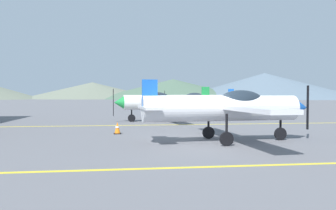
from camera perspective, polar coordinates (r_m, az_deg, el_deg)
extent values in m
plane|color=slate|center=(13.45, 4.44, -6.47)|extent=(400.00, 400.00, 0.00)
cube|color=yellow|center=(9.15, 10.34, -10.41)|extent=(80.00, 0.16, 0.01)
cube|color=yellow|center=(21.03, 0.10, -3.45)|extent=(80.00, 0.16, 0.01)
cylinder|color=silver|center=(13.57, 9.23, -0.56)|extent=(6.53, 1.55, 1.05)
cone|color=blue|center=(15.22, 21.87, -0.41)|extent=(0.73, 0.94, 0.89)
cube|color=black|center=(15.44, 23.04, -0.40)|extent=(0.05, 0.12, 1.90)
ellipsoid|color=#1E2833|center=(13.89, 12.53, 0.77)|extent=(1.96, 1.00, 0.86)
cube|color=silver|center=(13.71, 10.72, -0.35)|extent=(1.69, 8.43, 0.15)
cube|color=silver|center=(12.81, -3.18, -0.47)|extent=(0.86, 2.52, 0.10)
cube|color=blue|center=(12.80, -3.19, 1.88)|extent=(0.61, 0.16, 1.14)
cylinder|color=black|center=(14.78, 18.92, -2.91)|extent=(0.10, 0.10, 0.96)
cylinder|color=black|center=(14.82, 18.90, -4.75)|extent=(0.54, 0.16, 0.53)
cylinder|color=black|center=(12.57, 10.12, -3.66)|extent=(0.10, 0.10, 0.96)
cylinder|color=black|center=(12.63, 10.11, -5.82)|extent=(0.54, 0.16, 0.53)
cylinder|color=black|center=(14.53, 7.03, -2.91)|extent=(0.10, 0.10, 0.96)
cylinder|color=black|center=(14.57, 7.02, -4.78)|extent=(0.54, 0.16, 0.53)
cylinder|color=white|center=(24.03, -0.04, 0.49)|extent=(6.55, 1.92, 1.05)
cone|color=#1E8C3F|center=(23.35, -8.52, 0.43)|extent=(0.78, 0.97, 0.89)
cube|color=black|center=(23.31, -9.45, 0.42)|extent=(0.05, 0.12, 1.90)
ellipsoid|color=#1E2833|center=(23.82, -2.03, 1.23)|extent=(2.00, 1.11, 0.86)
cube|color=white|center=(23.93, -0.92, 0.60)|extent=(2.18, 8.44, 0.15)
cube|color=white|center=(24.97, 6.51, 0.64)|extent=(1.00, 2.54, 0.10)
cube|color=#1E8C3F|center=(24.96, 6.51, 1.84)|extent=(0.61, 0.20, 1.14)
cylinder|color=black|center=(23.50, -6.32, -1.10)|extent=(0.10, 0.10, 0.96)
cylinder|color=black|center=(23.53, -6.32, -2.26)|extent=(0.54, 0.19, 0.53)
cylinder|color=black|center=(25.11, -0.25, -0.90)|extent=(0.10, 0.10, 0.96)
cylinder|color=black|center=(25.14, -0.25, -1.99)|extent=(0.54, 0.19, 0.53)
cylinder|color=black|center=(23.10, 1.10, -1.14)|extent=(0.10, 0.10, 0.96)
cylinder|color=black|center=(23.13, 1.10, -2.32)|extent=(0.54, 0.19, 0.53)
cylinder|color=white|center=(34.03, 6.06, 0.87)|extent=(6.52, 1.37, 1.05)
cone|color=blue|center=(33.56, 0.06, 0.87)|extent=(0.71, 0.92, 0.89)
cube|color=black|center=(33.54, -0.59, 0.87)|extent=(0.04, 0.12, 1.90)
ellipsoid|color=#1E2833|center=(33.88, 4.64, 1.40)|extent=(1.94, 0.95, 0.86)
cube|color=white|center=(33.96, 5.43, 0.95)|extent=(1.47, 8.42, 0.15)
cube|color=white|center=(34.69, 10.86, 0.95)|extent=(0.79, 2.51, 0.10)
cube|color=blue|center=(34.69, 10.86, 1.81)|extent=(0.60, 0.14, 1.14)
cylinder|color=black|center=(33.66, 1.59, -0.21)|extent=(0.10, 0.10, 0.96)
cylinder|color=black|center=(33.68, 1.59, -1.02)|extent=(0.54, 0.14, 0.53)
cylinder|color=black|center=(35.11, 6.05, -0.14)|extent=(0.10, 0.10, 0.96)
cylinder|color=black|center=(35.13, 6.05, -0.92)|extent=(0.54, 0.14, 0.53)
cylinder|color=black|center=(33.06, 6.71, -0.26)|extent=(0.10, 0.10, 0.96)
cylinder|color=black|center=(33.08, 6.71, -1.09)|extent=(0.54, 0.14, 0.53)
cube|color=#3372BF|center=(41.15, -1.27, 0.09)|extent=(4.66, 3.17, 0.75)
cube|color=black|center=(41.10, -1.07, 0.99)|extent=(2.81, 2.31, 0.55)
cylinder|color=black|center=(42.39, -2.84, -0.37)|extent=(0.68, 0.43, 0.64)
cylinder|color=black|center=(40.66, -3.51, -0.46)|extent=(0.68, 0.43, 0.64)
cylinder|color=black|center=(41.72, 0.92, -0.40)|extent=(0.68, 0.43, 0.64)
cylinder|color=black|center=(39.96, 0.40, -0.50)|extent=(0.68, 0.43, 0.64)
cube|color=black|center=(16.44, -8.75, -4.90)|extent=(0.36, 0.36, 0.04)
cone|color=orange|center=(16.41, -8.76, -3.88)|extent=(0.29, 0.29, 0.55)
cylinder|color=white|center=(16.41, -8.76, -3.78)|extent=(0.20, 0.20, 0.08)
cone|color=slate|center=(165.42, -12.96, 2.48)|extent=(65.82, 65.82, 7.94)
cone|color=#4C6651|center=(155.63, 0.88, 2.80)|extent=(74.90, 74.90, 9.21)
cone|color=slate|center=(162.75, 16.38, 3.20)|extent=(85.50, 85.50, 12.15)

